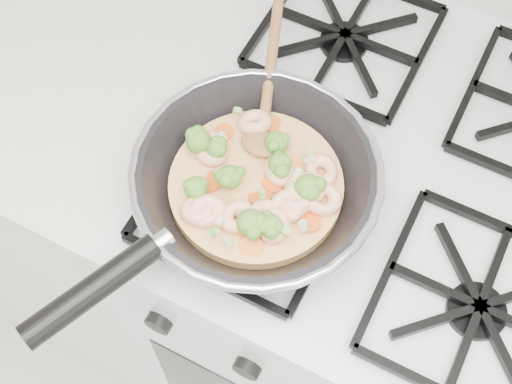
% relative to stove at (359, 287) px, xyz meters
% --- Properties ---
extents(stove, '(0.60, 0.60, 0.92)m').
position_rel_stove_xyz_m(stove, '(0.00, 0.00, 0.00)').
color(stove, white).
rests_on(stove, ground).
extents(counter_left, '(1.00, 0.60, 0.90)m').
position_rel_stove_xyz_m(counter_left, '(-0.80, 0.00, -0.01)').
color(counter_left, white).
rests_on(counter_left, ground).
extents(skillet, '(0.30, 0.60, 0.10)m').
position_rel_stove_xyz_m(skillet, '(-0.14, -0.14, 0.50)').
color(skillet, black).
rests_on(skillet, stove).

